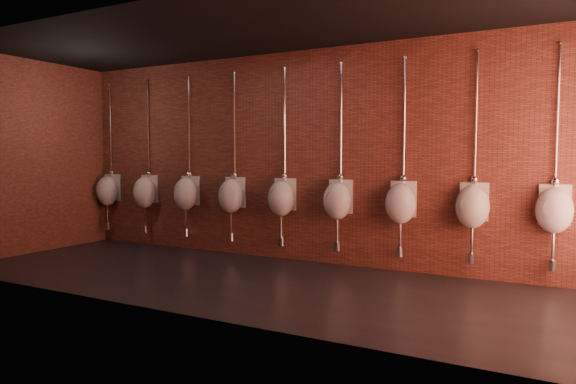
# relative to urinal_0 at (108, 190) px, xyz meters

# --- Properties ---
(ground) EXTENTS (8.50, 8.50, 0.00)m
(ground) POSITION_rel_urinal_0_xyz_m (4.00, -1.35, -0.98)
(ground) COLOR black
(ground) RESTS_ON ground
(room_shell) EXTENTS (8.54, 3.04, 3.22)m
(room_shell) POSITION_rel_urinal_0_xyz_m (4.00, -1.35, 1.04)
(room_shell) COLOR black
(room_shell) RESTS_ON ground
(urinal_0) EXTENTS (0.45, 0.40, 2.72)m
(urinal_0) POSITION_rel_urinal_0_xyz_m (0.00, 0.00, 0.00)
(urinal_0) COLOR silver
(urinal_0) RESTS_ON ground
(urinal_1) EXTENTS (0.45, 0.40, 2.72)m
(urinal_1) POSITION_rel_urinal_0_xyz_m (0.93, 0.00, 0.00)
(urinal_1) COLOR silver
(urinal_1) RESTS_ON ground
(urinal_2) EXTENTS (0.45, 0.40, 2.72)m
(urinal_2) POSITION_rel_urinal_0_xyz_m (1.86, 0.00, 0.00)
(urinal_2) COLOR silver
(urinal_2) RESTS_ON ground
(urinal_3) EXTENTS (0.45, 0.40, 2.72)m
(urinal_3) POSITION_rel_urinal_0_xyz_m (2.79, 0.00, 0.00)
(urinal_3) COLOR silver
(urinal_3) RESTS_ON ground
(urinal_4) EXTENTS (0.45, 0.40, 2.72)m
(urinal_4) POSITION_rel_urinal_0_xyz_m (3.72, 0.00, 0.00)
(urinal_4) COLOR silver
(urinal_4) RESTS_ON ground
(urinal_5) EXTENTS (0.45, 0.40, 2.72)m
(urinal_5) POSITION_rel_urinal_0_xyz_m (4.65, 0.00, 0.00)
(urinal_5) COLOR silver
(urinal_5) RESTS_ON ground
(urinal_6) EXTENTS (0.45, 0.40, 2.72)m
(urinal_6) POSITION_rel_urinal_0_xyz_m (5.58, 0.00, 0.00)
(urinal_6) COLOR silver
(urinal_6) RESTS_ON ground
(urinal_7) EXTENTS (0.45, 0.40, 2.72)m
(urinal_7) POSITION_rel_urinal_0_xyz_m (6.51, 0.00, 0.00)
(urinal_7) COLOR silver
(urinal_7) RESTS_ON ground
(urinal_8) EXTENTS (0.45, 0.40, 2.72)m
(urinal_8) POSITION_rel_urinal_0_xyz_m (7.44, 0.00, 0.00)
(urinal_8) COLOR silver
(urinal_8) RESTS_ON ground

